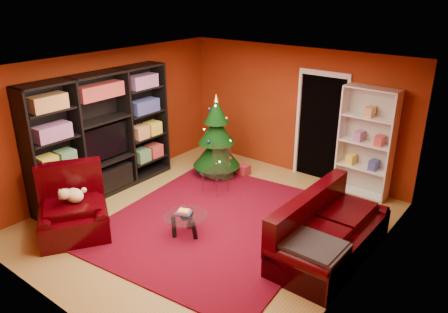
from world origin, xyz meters
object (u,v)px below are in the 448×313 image
Objects in this scene: dog at (74,195)px; coffee_table at (186,225)px; gift_box_teal at (206,168)px; gift_box_green at (224,171)px; christmas_tree at (216,137)px; sofa at (332,228)px; rug at (216,222)px; armchair at (73,209)px; white_bookshelf at (366,143)px; acrylic_chair at (216,173)px; media_unit at (103,135)px; gift_box_red at (244,170)px.

coffee_table is at bearing -22.80° from dog.
coffee_table is at bearing -57.24° from gift_box_teal.
coffee_table reaches higher than gift_box_green.
gift_box_teal is at bearing 30.51° from dog.
christmas_tree is 3.15m from dog.
rug is at bearing 99.58° from sofa.
gift_box_green is at bearing 112.95° from coffee_table.
gift_box_green is 3.22m from armchair.
white_bookshelf is at bearing 59.88° from rug.
white_bookshelf is at bearing 11.54° from sofa.
gift_box_teal is 3.07m from dog.
rug is 13.68× the size of gift_box_green.
gift_box_teal is 3.11m from armchair.
armchair is at bearing -95.68° from christmas_tree.
sofa is at bearing 8.89° from rug.
armchair is (-0.11, -3.09, 0.30)m from gift_box_teal.
gift_box_green is at bearing 22.85° from dog.
armchair reaches higher than dog.
media_unit is at bearing -145.91° from acrylic_chair.
coffee_table is (0.89, -2.11, 0.05)m from gift_box_green.
armchair is 1.36× the size of acrylic_chair.
gift_box_teal is at bearing -157.44° from white_bookshelf.
christmas_tree is at bearing 128.50° from rug.
gift_box_red is at bearing 36.23° from christmas_tree.
armchair is at bearing -123.88° from white_bookshelf.
dog is at bearing -145.74° from coffee_table.
gift_box_red is at bearing 92.69° from acrylic_chair.
acrylic_chair is (-0.58, 1.46, 0.23)m from coffee_table.
dog is at bearing -102.85° from gift_box_red.
coffee_table is at bearing -62.66° from christmas_tree.
christmas_tree is at bearing 27.05° from gift_box_teal.
dog is 0.49× the size of acrylic_chair.
gift_box_teal reaches higher than gift_box_red.
media_unit is at bearing 65.79° from armchair.
coffee_table is at bearing 114.46° from sofa.
armchair is 0.23m from dog.
acrylic_chair is at bearing -85.95° from gift_box_red.
sofa is (1.90, 0.30, 0.45)m from rug.
gift_box_red is at bearing 112.39° from rug.
dog reaches higher than coffee_table.
gift_box_teal is 0.13× the size of white_bookshelf.
armchair reaches higher than gift_box_red.
media_unit is at bearing -121.52° from christmas_tree.
white_bookshelf is at bearing 20.60° from gift_box_teal.
acrylic_chair is at bearing -140.41° from white_bookshelf.
sofa is at bearing -18.96° from gift_box_teal.
gift_box_green is at bearing -122.68° from gift_box_red.
dog reaches higher than rug.
dog is at bearing -134.79° from rug.
armchair is 2.80× the size of dog.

